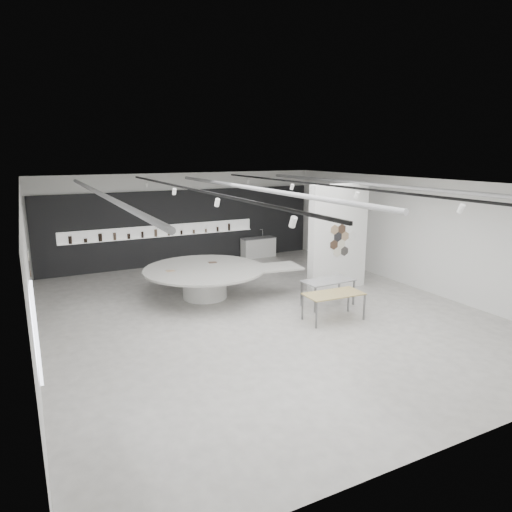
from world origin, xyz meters
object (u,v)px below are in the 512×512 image
partition_column (338,237)px  sample_table_stone (328,282)px  display_island (207,278)px  sample_table_wood (334,295)px  kitchen_counter (258,247)px

partition_column → sample_table_stone: (-1.35, -1.37, -1.06)m
display_island → sample_table_wood: (2.44, -3.50, 0.07)m
sample_table_wood → sample_table_stone: 1.24m
partition_column → sample_table_wood: (-1.94, -2.46, -1.08)m
sample_table_wood → kitchen_counter: (1.74, 8.00, -0.28)m
partition_column → sample_table_stone: bearing=-134.5°
sample_table_stone → kitchen_counter: (1.15, 6.92, -0.30)m
display_island → kitchen_counter: size_ratio=3.36×
display_island → kitchen_counter: bearing=54.5°
partition_column → kitchen_counter: 5.71m
display_island → kitchen_counter: (4.18, 4.50, -0.21)m
display_island → sample_table_wood: 4.27m
sample_table_stone → partition_column: bearing=45.5°
sample_table_wood → sample_table_stone: bearing=61.5°
sample_table_wood → kitchen_counter: size_ratio=1.09×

